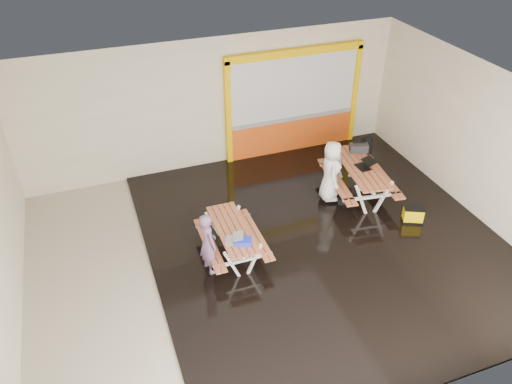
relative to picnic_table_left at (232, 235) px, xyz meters
name	(u,v)px	position (x,y,z in m)	size (l,w,h in m)	color
room	(272,185)	(0.78, -0.19, 1.19)	(10.02, 8.02, 3.52)	#BEB4A0
deck	(323,239)	(2.03, -0.19, -0.53)	(7.50, 7.98, 0.05)	black
kiosk	(293,104)	(2.98, 3.74, 0.88)	(3.88, 0.16, 3.00)	#DB5215
picnic_table_left	(232,235)	(0.00, 0.00, 0.00)	(1.24, 1.81, 0.72)	#BA6740
picnic_table_right	(360,173)	(3.62, 1.08, 0.09)	(1.71, 2.30, 0.85)	#BA6740
person_left	(208,243)	(-0.61, -0.32, 0.20)	(0.51, 0.33, 1.39)	#6C5071
person_right	(331,171)	(2.81, 1.09, 0.33)	(0.75, 0.49, 1.53)	white
laptop_left	(234,239)	(-0.09, -0.39, 0.22)	(0.44, 0.42, 0.15)	silver
laptop_right	(365,165)	(3.70, 1.02, 0.35)	(0.45, 0.40, 0.18)	black
blue_pouch	(243,241)	(0.06, -0.52, 0.22)	(0.33, 0.24, 0.10)	#1F2DE0
toolbox	(359,148)	(3.93, 1.73, 0.39)	(0.50, 0.35, 0.26)	black
backpack	(367,145)	(4.37, 2.04, 0.22)	(0.32, 0.26, 0.46)	black
dark_case	(346,199)	(3.18, 0.85, -0.43)	(0.40, 0.30, 0.15)	black
fluke_bag	(413,214)	(4.25, -0.35, -0.32)	(0.54, 0.46, 0.40)	black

